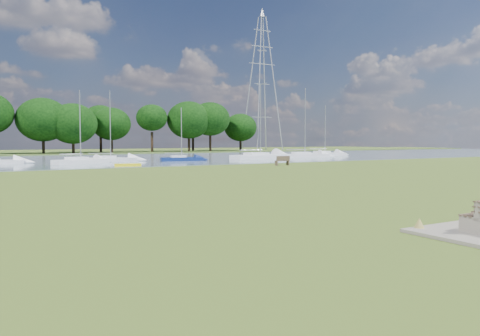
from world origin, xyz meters
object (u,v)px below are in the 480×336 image
sailboat_0 (324,153)px  sailboat_8 (181,158)px  sailboat_2 (304,154)px  pylon (262,63)px  riverbank_bench (282,161)px  sailboat_1 (110,158)px  sailboat_7 (80,160)px  kayak (128,165)px  sailboat_6 (260,155)px

sailboat_0 → sailboat_8: size_ratio=1.23×
sailboat_2 → pylon: bearing=82.5°
riverbank_bench → sailboat_2: size_ratio=0.16×
pylon → sailboat_1: 60.41m
pylon → sailboat_7: pylon is taller
riverbank_bench → sailboat_2: 20.41m
sailboat_2 → kayak: bearing=-146.8°
sailboat_1 → sailboat_2: size_ratio=0.84×
kayak → riverbank_bench: bearing=-11.1°
sailboat_1 → riverbank_bench: bearing=-29.3°
sailboat_1 → sailboat_7: sailboat_1 is taller
sailboat_0 → sailboat_2: bearing=-142.1°
sailboat_7 → pylon: bearing=17.7°
sailboat_6 → sailboat_0: bearing=8.2°
sailboat_2 → riverbank_bench: bearing=-117.6°
kayak → sailboat_7: size_ratio=0.33×
sailboat_7 → sailboat_8: bearing=-17.1°
kayak → sailboat_0: 37.54m
sailboat_8 → sailboat_0: bearing=20.3°
sailboat_6 → sailboat_1: bearing=166.2°
sailboat_2 → sailboat_8: 19.84m
sailboat_0 → sailboat_6: bearing=-154.7°
sailboat_8 → pylon: bearing=57.3°
pylon → sailboat_0: bearing=-106.8°
riverbank_bench → sailboat_7: sailboat_7 is taller
kayak → sailboat_6: size_ratio=0.26×
sailboat_1 → pylon: bearing=60.5°
sailboat_0 → kayak: bearing=-150.7°
sailboat_2 → sailboat_0: bearing=43.9°
sailboat_8 → sailboat_2: bearing=13.6°
riverbank_bench → sailboat_7: (-17.70, 12.88, 0.01)m
riverbank_bench → pylon: size_ratio=0.05×
riverbank_bench → sailboat_0: bearing=44.5°
riverbank_bench → sailboat_1: size_ratio=0.19×
pylon → sailboat_7: (-49.13, -39.28, -19.85)m
pylon → sailboat_8: size_ratio=4.98×
riverbank_bench → sailboat_0: (21.13, 18.01, 0.02)m
sailboat_1 → sailboat_6: sailboat_6 is taller
riverbank_bench → sailboat_6: bearing=70.0°
kayak → sailboat_6: 22.36m
kayak → sailboat_1: (1.09, 10.71, 0.29)m
pylon → sailboat_8: 56.91m
riverbank_bench → kayak: 15.74m
sailboat_6 → sailboat_8: bearing=176.4°
riverbank_bench → sailboat_6: sailboat_6 is taller
sailboat_0 → sailboat_1: size_ratio=0.95×
sailboat_1 → sailboat_8: (7.89, -3.18, -0.01)m
sailboat_0 → sailboat_8: bearing=-159.9°
kayak → sailboat_2: (28.80, 8.38, 0.37)m
riverbank_bench → kayak: bearing=161.1°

